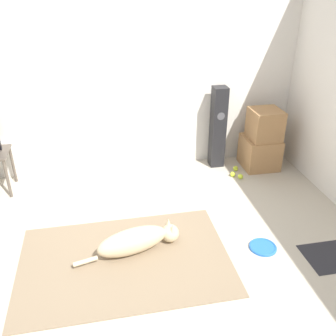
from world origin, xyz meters
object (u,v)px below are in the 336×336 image
object	(u,v)px
frisbee	(263,247)
tennis_ball_loose_on_carpet	(240,176)
cardboard_box_lower	(260,152)
floor_speaker	(218,128)
dog	(137,240)
cardboard_box_upper	(265,124)
tennis_ball_near_speaker	(233,174)
tennis_ball_by_boxes	(236,168)

from	to	relation	value
frisbee	tennis_ball_loose_on_carpet	distance (m)	1.38
tennis_ball_loose_on_carpet	frisbee	bearing A→B (deg)	-101.77
cardboard_box_lower	tennis_ball_loose_on_carpet	size ratio (longest dim) A/B	7.10
floor_speaker	dog	bearing A→B (deg)	-128.71
cardboard_box_upper	floor_speaker	distance (m)	0.61
cardboard_box_upper	tennis_ball_near_speaker	xyz separation A→B (m)	(-0.47, -0.20, -0.59)
frisbee	tennis_ball_near_speaker	xyz separation A→B (m)	(0.20, 1.42, 0.02)
cardboard_box_lower	cardboard_box_upper	distance (m)	0.41
cardboard_box_lower	frisbee	bearing A→B (deg)	-111.67
cardboard_box_upper	dog	bearing A→B (deg)	-142.49
dog	cardboard_box_upper	distance (m)	2.41
dog	floor_speaker	size ratio (longest dim) A/B	0.93
dog	floor_speaker	bearing A→B (deg)	51.29
frisbee	tennis_ball_loose_on_carpet	size ratio (longest dim) A/B	4.04
cardboard_box_lower	tennis_ball_by_boxes	bearing A→B (deg)	-168.54
cardboard_box_lower	floor_speaker	size ratio (longest dim) A/B	0.43
tennis_ball_by_boxes	tennis_ball_near_speaker	size ratio (longest dim) A/B	1.00
tennis_ball_by_boxes	tennis_ball_loose_on_carpet	world-z (taller)	same
frisbee	tennis_ball_by_boxes	distance (m)	1.60
floor_speaker	tennis_ball_loose_on_carpet	bearing A→B (deg)	-66.87
frisbee	cardboard_box_upper	size ratio (longest dim) A/B	0.67
frisbee	tennis_ball_loose_on_carpet	bearing A→B (deg)	78.23
frisbee	cardboard_box_lower	size ratio (longest dim) A/B	0.57
dog	tennis_ball_near_speaker	distance (m)	1.88
frisbee	cardboard_box_lower	xyz separation A→B (m)	(0.65, 1.64, 0.20)
tennis_ball_by_boxes	dog	bearing A→B (deg)	-137.32
dog	tennis_ball_near_speaker	bearing A→B (deg)	41.31
cardboard_box_upper	tennis_ball_by_boxes	distance (m)	0.70
floor_speaker	tennis_ball_loose_on_carpet	world-z (taller)	floor_speaker
frisbee	floor_speaker	distance (m)	1.88
frisbee	tennis_ball_loose_on_carpet	xyz separation A→B (m)	(0.28, 1.35, 0.02)
tennis_ball_loose_on_carpet	tennis_ball_by_boxes	bearing A→B (deg)	86.07
dog	frisbee	size ratio (longest dim) A/B	3.86
cardboard_box_lower	cardboard_box_upper	world-z (taller)	cardboard_box_upper
cardboard_box_upper	cardboard_box_lower	bearing A→B (deg)	138.32
dog	tennis_ball_loose_on_carpet	world-z (taller)	dog
frisbee	tennis_ball_near_speaker	distance (m)	1.44
cardboard_box_upper	tennis_ball_near_speaker	distance (m)	0.78
tennis_ball_near_speaker	tennis_ball_loose_on_carpet	xyz separation A→B (m)	(0.08, -0.08, 0.00)
tennis_ball_near_speaker	frisbee	bearing A→B (deg)	-98.06
cardboard_box_lower	tennis_ball_near_speaker	bearing A→B (deg)	-154.00
cardboard_box_lower	cardboard_box_upper	xyz separation A→B (m)	(0.02, -0.02, 0.41)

